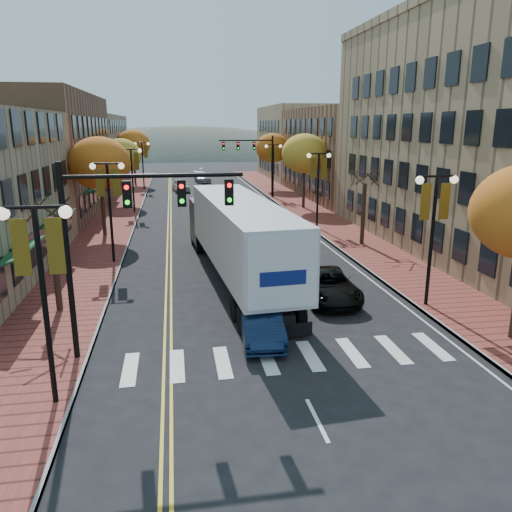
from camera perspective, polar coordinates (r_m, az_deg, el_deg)
name	(u,v)px	position (r m, az deg, el deg)	size (l,w,h in m)	color
ground	(300,385)	(16.71, 5.01, -14.48)	(200.00, 200.00, 0.00)	black
sidewalk_left	(117,216)	(47.58, -15.62, 4.43)	(4.00, 85.00, 0.15)	brown
sidewalk_right	(307,211)	(48.98, 5.86, 5.18)	(4.00, 85.00, 0.15)	brown
building_left_mid	(28,154)	(51.88, -24.60, 10.52)	(12.00, 24.00, 11.00)	brown
building_left_far	(77,150)	(76.33, -19.78, 11.35)	(12.00, 26.00, 9.50)	#9E8966
building_right_mid	(366,153)	(60.43, 12.48, 11.42)	(15.00, 24.00, 10.00)	brown
building_right_far	(314,142)	(81.25, 6.68, 12.78)	(15.00, 20.00, 11.00)	#9E8966
tree_left_a	(55,264)	(23.46, -21.96, -0.90)	(0.28, 0.28, 4.20)	#382619
tree_left_b	(99,163)	(38.55, -17.46, 10.07)	(4.48, 4.48, 7.21)	#382619
tree_left_c	(121,156)	(54.43, -15.19, 10.99)	(4.16, 4.16, 6.69)	#382619
tree_left_d	(133,144)	(72.33, -13.87, 12.31)	(4.61, 4.61, 7.42)	#382619
tree_right_b	(363,214)	(35.04, 12.16, 4.73)	(0.28, 0.28, 4.20)	#382619
tree_right_c	(305,154)	(49.83, 5.57, 11.57)	(4.48, 4.48, 7.21)	#382619
tree_right_d	(273,148)	(65.42, 1.91, 12.23)	(4.35, 4.35, 7.00)	#382619
lamp_left_a	(41,268)	(15.08, -23.39, -1.28)	(1.96, 0.36, 6.05)	black
lamp_left_b	(109,193)	(30.57, -16.46, 6.91)	(1.96, 0.36, 6.05)	black
lamp_left_c	(132,168)	(48.39, -14.00, 9.75)	(1.96, 0.36, 6.05)	black
lamp_left_d	(142,156)	(66.31, -12.85, 11.05)	(1.96, 0.36, 6.05)	black
lamp_right_a	(434,215)	(23.36, 19.65, 4.40)	(1.96, 0.36, 6.05)	black
lamp_right_b	(318,176)	(39.91, 7.13, 9.10)	(1.96, 0.36, 6.05)	black
lamp_right_c	(273,160)	(57.34, 1.99, 10.88)	(1.96, 0.36, 6.05)	black
traffic_mast_near	(124,223)	(17.48, -14.88, 3.63)	(6.10, 0.35, 7.00)	black
traffic_mast_far	(256,155)	(56.94, -0.04, 11.50)	(6.10, 0.34, 7.00)	black
semi_truck	(235,232)	(26.64, -2.40, 2.75)	(4.25, 18.06, 4.47)	black
navy_sedan	(261,321)	(19.68, 0.53, -7.39)	(1.54, 4.42, 1.45)	#0C1933
black_suv	(328,285)	(24.21, 8.27, -3.30)	(2.36, 5.11, 1.42)	black
car_far_white	(181,185)	(64.26, -8.59, 8.00)	(1.84, 4.58, 1.56)	silver
car_far_silver	(202,177)	(74.45, -6.14, 8.95)	(2.06, 5.08, 1.47)	#94939A
car_far_oncoming	(201,172)	(84.14, -6.25, 9.54)	(1.37, 3.93, 1.29)	#A6A6AE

